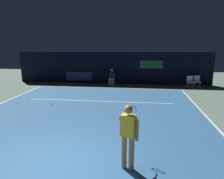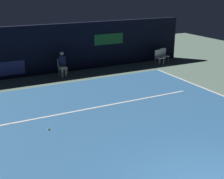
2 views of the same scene
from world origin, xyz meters
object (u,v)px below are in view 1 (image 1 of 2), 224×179
at_px(line_judge_on_chair, 112,77).
at_px(courtside_chair_far, 197,81).
at_px(courtside_chair_near, 190,81).
at_px(tennis_player, 128,133).
at_px(tennis_ball, 52,104).

distance_m(line_judge_on_chair, courtside_chair_far, 6.42).
bearing_deg(line_judge_on_chair, courtside_chair_near, -2.38).
xyz_separation_m(tennis_player, courtside_chair_near, (4.00, 10.76, -0.49)).
relative_size(tennis_player, tennis_ball, 25.44).
bearing_deg(courtside_chair_near, tennis_player, -110.40).
relative_size(courtside_chair_far, tennis_ball, 12.94).
bearing_deg(line_judge_on_chair, courtside_chair_far, 0.18).
height_order(courtside_chair_near, tennis_ball, courtside_chair_near).
distance_m(tennis_player, tennis_ball, 6.81).
xyz_separation_m(tennis_player, courtside_chair_far, (4.56, 11.02, -0.49)).
relative_size(line_judge_on_chair, courtside_chair_near, 1.50).
xyz_separation_m(courtside_chair_near, courtside_chair_far, (0.56, 0.26, 0.00)).
relative_size(tennis_player, courtside_chair_near, 1.97).
bearing_deg(line_judge_on_chair, tennis_ball, -112.80).
bearing_deg(tennis_player, courtside_chair_near, 69.60).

